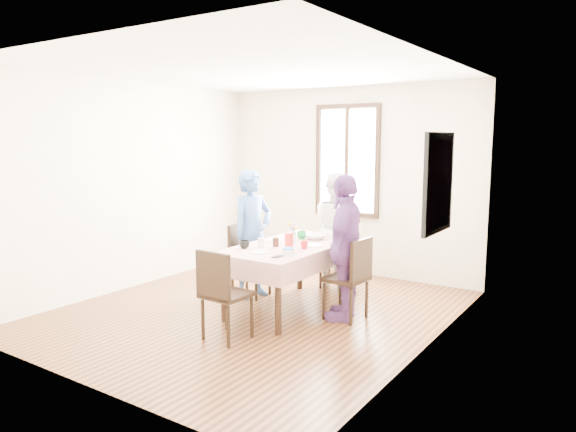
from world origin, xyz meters
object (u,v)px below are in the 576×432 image
object	(u,v)px
chair_right	(346,278)
dining_table	(290,277)
chair_near	(227,294)
person_far	(337,230)
person_right	(345,247)
chair_left	(251,261)
chair_far	(337,253)
person_left	(252,234)

from	to	relation	value
chair_right	dining_table	bearing A→B (deg)	97.76
chair_near	person_far	size ratio (longest dim) A/B	0.59
chair_right	person_right	world-z (taller)	person_right
chair_right	person_far	size ratio (longest dim) A/B	0.59
chair_left	chair_right	distance (m)	1.39
person_right	chair_near	bearing A→B (deg)	-42.25
chair_far	person_right	size ratio (longest dim) A/B	0.57
chair_near	person_right	distance (m)	1.40
chair_right	chair_near	xyz separation A→B (m)	(-0.69, -1.18, 0.00)
chair_right	person_far	distance (m)	1.30
chair_far	person_left	bearing A→B (deg)	45.50
chair_near	dining_table	bearing A→B (deg)	92.79
person_left	chair_near	bearing A→B (deg)	-138.81
chair_far	chair_near	distance (m)	2.26
dining_table	person_left	world-z (taller)	person_left
chair_right	chair_near	world-z (taller)	same
dining_table	person_far	size ratio (longest dim) A/B	1.07
chair_left	person_left	size ratio (longest dim) A/B	0.57
chair_far	dining_table	bearing A→B (deg)	80.09
chair_far	person_far	world-z (taller)	person_far
chair_right	person_right	xyz separation A→B (m)	(-0.02, -0.00, 0.34)
dining_table	person_left	xyz separation A→B (m)	(-0.67, 0.15, 0.42)
dining_table	chair_far	distance (m)	1.13
chair_far	person_left	world-z (taller)	person_left
chair_far	person_far	bearing A→B (deg)	80.09
dining_table	chair_left	bearing A→B (deg)	167.44
chair_right	person_far	world-z (taller)	person_far
dining_table	chair_right	xyz separation A→B (m)	(0.69, 0.05, 0.08)
chair_left	chair_near	world-z (taller)	same
chair_right	chair_far	world-z (taller)	same
person_far	chair_far	bearing A→B (deg)	-69.93
chair_far	person_left	xyz separation A→B (m)	(-0.67, -0.98, 0.34)
dining_table	person_far	world-z (taller)	person_far
chair_left	chair_right	size ratio (longest dim) A/B	1.00
dining_table	chair_left	size ratio (longest dim) A/B	1.81
person_far	dining_table	bearing A→B (deg)	110.07
chair_left	chair_far	distance (m)	1.20
person_left	chair_far	bearing A→B (deg)	-21.06
chair_near	person_right	size ratio (longest dim) A/B	0.57
person_right	dining_table	bearing A→B (deg)	-98.21
person_right	person_left	bearing A→B (deg)	-106.94
chair_near	person_left	xyz separation A→B (m)	(-0.67, 1.29, 0.34)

